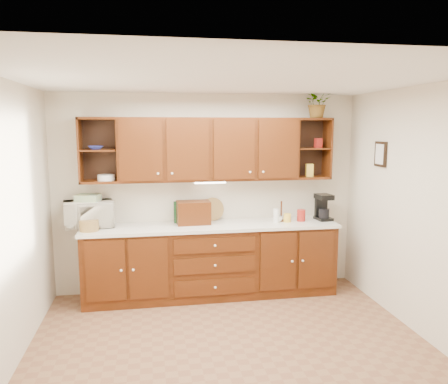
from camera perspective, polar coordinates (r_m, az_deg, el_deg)
name	(u,v)px	position (r m, az deg, el deg)	size (l,w,h in m)	color
floor	(232,350)	(4.57, 1.09, -19.89)	(4.00, 4.00, 0.00)	brown
ceiling	(233,79)	(4.04, 1.20, 14.57)	(4.00, 4.00, 0.00)	white
back_wall	(208,193)	(5.81, -2.11, -0.15)	(4.00, 4.00, 0.00)	beige
left_wall	(6,229)	(4.23, -26.62, -4.32)	(3.50, 3.50, 0.00)	beige
right_wall	(425,213)	(4.90, 24.82, -2.56)	(3.50, 3.50, 0.00)	beige
base_cabinets	(211,261)	(5.72, -1.66, -9.05)	(3.20, 0.60, 0.90)	#341705
countertop	(211,226)	(5.58, -1.66, -4.47)	(3.24, 0.64, 0.04)	silver
upper_cabinets	(210,149)	(5.60, -1.82, 5.62)	(3.20, 0.33, 0.80)	#341705
undercabinet_light	(210,182)	(5.58, -1.82, 1.25)	(0.40, 0.05, 0.03)	white
framed_picture	(381,154)	(5.58, 19.78, 4.68)	(0.03, 0.24, 0.30)	black
wicker_basket	(89,226)	(5.48, -17.20, -4.22)	(0.22, 0.22, 0.13)	olive
microwave	(89,214)	(5.68, -17.26, -2.76)	(0.59, 0.40, 0.32)	silver
towel_stack	(88,198)	(5.64, -17.35, -0.73)	(0.28, 0.20, 0.08)	#CEC861
wine_bottle	(176,212)	(5.68, -6.25, -2.64)	(0.07, 0.07, 0.28)	black
woven_tray	(213,220)	(5.83, -1.47, -3.64)	(0.31, 0.31, 0.02)	olive
bread_box	(193,213)	(5.60, -4.02, -2.70)	(0.42, 0.26, 0.29)	#341705
mug_tree	(281,218)	(5.83, 7.47, -3.37)	(0.25, 0.24, 0.27)	#341705
canister_red	(301,215)	(5.86, 10.04, -3.02)	(0.11, 0.11, 0.15)	maroon
canister_white	(276,216)	(5.72, 6.84, -3.10)	(0.08, 0.08, 0.18)	white
canister_yellow	(287,218)	(5.78, 8.26, -3.36)	(0.10, 0.10, 0.11)	gold
coffee_maker	(323,207)	(5.99, 12.81, -1.97)	(0.21, 0.26, 0.35)	black
bowl_stack	(96,148)	(5.56, -16.42, 5.57)	(0.18, 0.18, 0.05)	navy
plate_stack	(106,178)	(5.57, -15.15, 1.84)	(0.21, 0.21, 0.07)	white
pantry_box_yellow	(309,170)	(5.93, 11.09, 2.82)	(0.09, 0.07, 0.17)	gold
pantry_box_red	(318,143)	(5.94, 12.22, 6.27)	(0.08, 0.07, 0.12)	maroon
potted_plant	(318,103)	(5.92, 12.15, 11.33)	(0.35, 0.31, 0.39)	#999999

